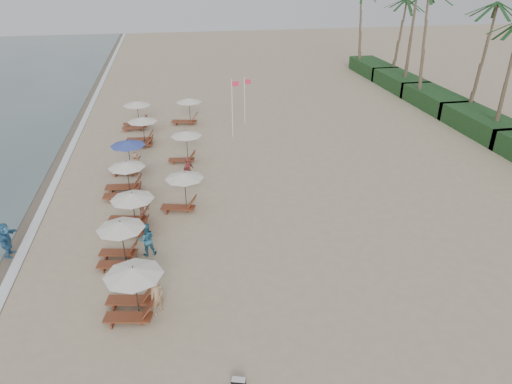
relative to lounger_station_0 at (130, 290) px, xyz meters
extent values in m
plane|color=tan|center=(5.52, 2.97, -1.19)|extent=(160.00, 160.00, 0.00)
cube|color=#6B5E4C|center=(-6.98, 12.97, -1.18)|extent=(3.20, 140.00, 0.01)
cube|color=white|center=(-5.68, 12.97, -1.17)|extent=(0.50, 140.00, 0.02)
cube|color=#193D1C|center=(27.52, 17.47, -0.39)|extent=(3.20, 8.00, 1.60)
cube|color=#193D1C|center=(27.52, 24.97, -0.39)|extent=(3.20, 8.00, 1.60)
cube|color=#193D1C|center=(27.52, 32.47, -0.39)|extent=(3.20, 8.00, 1.60)
cube|color=#193D1C|center=(27.52, 39.97, -0.39)|extent=(3.20, 8.00, 1.60)
cylinder|color=brown|center=(27.52, 15.77, 3.31)|extent=(0.36, 0.36, 9.00)
cylinder|color=brown|center=(28.42, 20.97, 3.71)|extent=(0.36, 0.36, 9.80)
cylinder|color=brown|center=(26.62, 26.17, 4.11)|extent=(0.36, 0.36, 10.60)
cylinder|color=brown|center=(27.52, 31.37, 4.51)|extent=(0.36, 0.36, 11.40)
cylinder|color=brown|center=(28.42, 36.57, 3.31)|extent=(0.36, 0.36, 9.00)
cylinder|color=brown|center=(26.62, 41.77, 3.71)|extent=(0.36, 0.36, 9.80)
cylinder|color=black|center=(0.21, 0.00, -0.11)|extent=(0.05, 0.05, 2.15)
cone|color=silver|center=(0.21, 0.00, 0.87)|extent=(2.40, 2.40, 0.35)
cylinder|color=black|center=(-0.55, 3.77, -0.11)|extent=(0.05, 0.05, 2.15)
cone|color=silver|center=(-0.55, 3.77, 0.86)|extent=(2.26, 2.26, 0.35)
cylinder|color=black|center=(-0.20, 6.85, -0.15)|extent=(0.05, 0.05, 2.07)
cone|color=silver|center=(-0.20, 6.85, 0.78)|extent=(2.32, 2.32, 0.35)
cylinder|color=black|center=(-0.73, 11.07, -0.13)|extent=(0.05, 0.05, 2.12)
cone|color=silver|center=(-0.73, 11.07, 0.83)|extent=(2.23, 2.23, 0.35)
cylinder|color=black|center=(-0.86, 14.63, -0.09)|extent=(0.05, 0.05, 2.19)
cone|color=#34479C|center=(-0.86, 14.63, 0.90)|extent=(2.35, 2.35, 0.35)
cylinder|color=black|center=(-0.07, 19.79, -0.11)|extent=(0.05, 0.05, 2.16)
cone|color=silver|center=(-0.07, 19.79, 0.87)|extent=(2.31, 2.31, 0.35)
cylinder|color=black|center=(-0.64, 23.92, -0.03)|extent=(0.05, 0.05, 2.30)
cone|color=silver|center=(-0.64, 23.92, 1.02)|extent=(2.34, 2.34, 0.35)
cylinder|color=black|center=(2.61, 8.77, -0.11)|extent=(0.05, 0.05, 2.15)
cone|color=silver|center=(2.61, 8.77, 0.86)|extent=(2.24, 2.24, 0.35)
cylinder|color=black|center=(3.08, 15.93, -0.11)|extent=(0.05, 0.05, 2.15)
cone|color=silver|center=(3.08, 15.93, 0.86)|extent=(2.24, 2.24, 0.35)
cylinder|color=black|center=(3.75, 24.63, -0.11)|extent=(0.05, 0.05, 2.15)
cone|color=silver|center=(3.75, 24.63, 0.86)|extent=(2.24, 2.24, 0.35)
imported|color=#A58159|center=(1.02, -0.17, -0.36)|extent=(0.72, 0.65, 1.65)
imported|color=teal|center=(0.50, 4.22, -0.32)|extent=(0.93, 0.78, 1.74)
imported|color=brown|center=(0.12, 8.31, -0.42)|extent=(1.11, 1.10, 1.54)
imported|color=#AE4A45|center=(2.93, 12.04, -0.29)|extent=(1.00, 1.09, 1.78)
imported|color=tan|center=(-0.48, 14.34, -0.44)|extent=(0.72, 0.85, 1.49)
imported|color=teal|center=(-6.17, 5.36, -0.28)|extent=(0.60, 1.70, 1.81)
cube|color=black|center=(3.71, -4.39, -1.06)|extent=(0.54, 0.38, 0.25)
cube|color=silver|center=(3.71, -4.39, -0.93)|extent=(0.52, 0.36, 0.04)
cylinder|color=silver|center=(6.97, 20.27, 1.19)|extent=(0.08, 0.08, 4.75)
cube|color=#E12A4C|center=(7.25, 20.27, 3.17)|extent=(0.55, 0.02, 0.40)
cylinder|color=silver|center=(8.53, 23.69, 0.84)|extent=(0.08, 0.08, 4.05)
cube|color=#E12A4C|center=(8.81, 23.69, 2.47)|extent=(0.55, 0.02, 0.40)
camera|label=1|loc=(2.24, -15.51, 11.85)|focal=32.54mm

